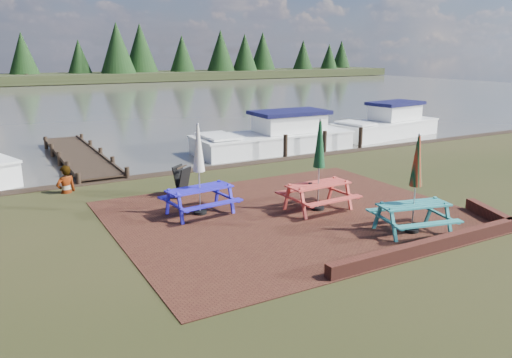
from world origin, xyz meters
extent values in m
plane|color=black|center=(0.00, 0.00, 0.00)|extent=(120.00, 120.00, 0.00)
cube|color=#3D1B13|center=(0.00, 1.00, 0.01)|extent=(9.00, 7.50, 0.02)
cube|color=#4C1E16|center=(1.50, -2.60, 0.15)|extent=(6.00, 0.22, 0.30)
cube|color=#4C1E16|center=(4.30, -1.80, 0.15)|extent=(0.82, 1.77, 0.30)
cube|color=#45433B|center=(0.00, 37.00, 0.00)|extent=(120.00, 60.00, 0.02)
cube|color=black|center=(0.00, 66.00, 0.50)|extent=(120.00, 10.00, 1.20)
cube|color=teal|center=(1.84, -1.52, 0.70)|extent=(1.80, 1.01, 0.04)
cube|color=teal|center=(1.70, -2.14, 0.42)|extent=(1.71, 0.59, 0.04)
cube|color=teal|center=(1.97, -0.89, 0.42)|extent=(1.71, 0.59, 0.04)
cube|color=teal|center=(1.12, -1.36, 0.35)|extent=(0.39, 1.46, 0.70)
cube|color=teal|center=(2.56, -1.67, 0.35)|extent=(0.39, 1.46, 0.70)
cylinder|color=black|center=(1.84, -1.52, 0.05)|extent=(0.34, 0.34, 0.09)
cylinder|color=#B2B2B7|center=(1.84, -1.52, 1.18)|extent=(0.03, 0.03, 2.36)
cone|color=#A22D17|center=(1.84, -1.52, 1.75)|extent=(0.30, 0.30, 1.18)
cube|color=#C43B32|center=(0.90, 1.00, 0.73)|extent=(1.80, 0.76, 0.04)
cube|color=#C43B32|center=(0.92, 0.33, 0.44)|extent=(1.79, 0.31, 0.04)
cube|color=#C43B32|center=(0.87, 1.67, 0.44)|extent=(1.79, 0.31, 0.04)
cube|color=#C43B32|center=(0.13, 0.97, 0.37)|extent=(0.14, 1.54, 0.73)
cube|color=#C43B32|center=(1.67, 1.03, 0.37)|extent=(0.14, 1.54, 0.73)
cylinder|color=black|center=(0.90, 1.00, 0.05)|extent=(0.36, 0.36, 0.10)
cylinder|color=#B2B2B7|center=(0.90, 1.00, 1.23)|extent=(0.04, 0.04, 2.47)
cone|color=#103C1D|center=(0.90, 1.00, 1.83)|extent=(0.32, 0.32, 1.23)
cube|color=#2218BA|center=(-2.05, 2.23, 0.71)|extent=(1.80, 0.85, 0.04)
cube|color=#2218BA|center=(-1.98, 1.58, 0.43)|extent=(1.75, 0.41, 0.04)
cube|color=#2218BA|center=(-2.12, 2.88, 0.43)|extent=(1.75, 0.41, 0.04)
cube|color=#2218BA|center=(-2.80, 2.15, 0.36)|extent=(0.24, 1.51, 0.71)
cube|color=#2218BA|center=(-1.30, 2.31, 0.36)|extent=(0.24, 1.51, 0.71)
cylinder|color=black|center=(-2.05, 2.23, 0.05)|extent=(0.35, 0.35, 0.10)
cylinder|color=#B2B2B7|center=(-2.05, 2.23, 1.21)|extent=(0.03, 0.03, 2.41)
cone|color=silver|center=(-2.05, 2.23, 1.79)|extent=(0.31, 0.31, 1.21)
cube|color=black|center=(-1.84, 3.90, 0.46)|extent=(0.58, 0.53, 0.91)
cube|color=black|center=(-1.84, 4.21, 0.46)|extent=(0.58, 0.53, 0.91)
cube|color=black|center=(-1.84, 4.05, 0.90)|extent=(0.46, 0.39, 0.03)
cube|color=black|center=(-3.50, 11.50, 0.12)|extent=(1.60, 9.00, 0.06)
cube|color=black|center=(-4.25, 11.50, 0.17)|extent=(0.08, 9.00, 0.08)
cube|color=black|center=(-2.75, 11.50, 0.17)|extent=(0.08, 9.00, 0.08)
cylinder|color=black|center=(-4.30, 7.00, -0.10)|extent=(0.16, 0.16, 1.00)
cylinder|color=black|center=(-2.70, 7.00, -0.10)|extent=(0.16, 0.16, 1.00)
cube|color=white|center=(4.58, 9.43, 0.12)|extent=(7.16, 2.55, 0.95)
cube|color=white|center=(4.58, 9.43, 0.61)|extent=(7.30, 2.61, 0.08)
cube|color=white|center=(5.44, 9.42, 1.07)|extent=(3.02, 1.81, 0.81)
cube|color=#0E0E33|center=(5.44, 9.42, 1.52)|extent=(3.45, 2.02, 0.17)
cube|color=white|center=(1.87, 9.46, 0.73)|extent=(1.31, 2.12, 0.10)
cube|color=white|center=(11.82, 9.96, 0.12)|extent=(6.45, 3.07, 0.95)
cube|color=white|center=(11.82, 9.96, 0.61)|extent=(6.58, 3.13, 0.08)
cube|color=white|center=(12.56, 10.06, 1.07)|extent=(2.80, 1.94, 0.81)
cube|color=#0E0E33|center=(12.56, 10.06, 1.53)|extent=(3.20, 2.17, 0.17)
cube|color=white|center=(9.49, 9.61, 0.74)|extent=(1.37, 2.01, 0.10)
imported|color=gray|center=(-4.81, 6.16, 0.84)|extent=(0.70, 0.56, 1.69)
camera|label=1|loc=(-6.94, -9.51, 4.23)|focal=35.00mm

